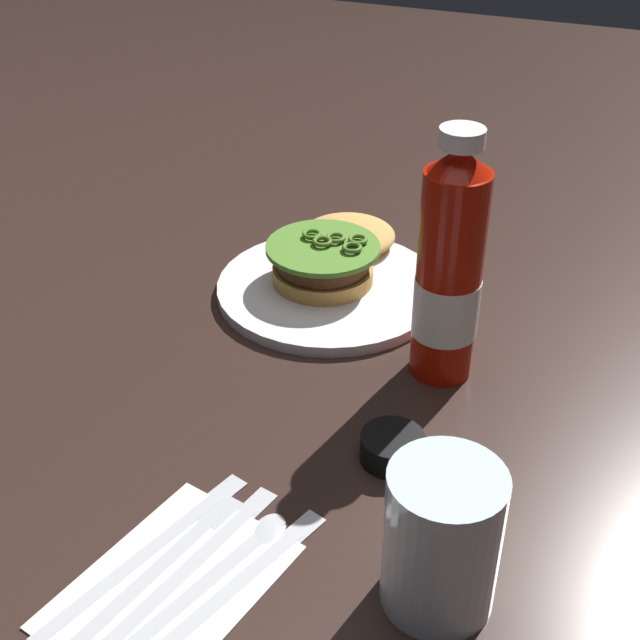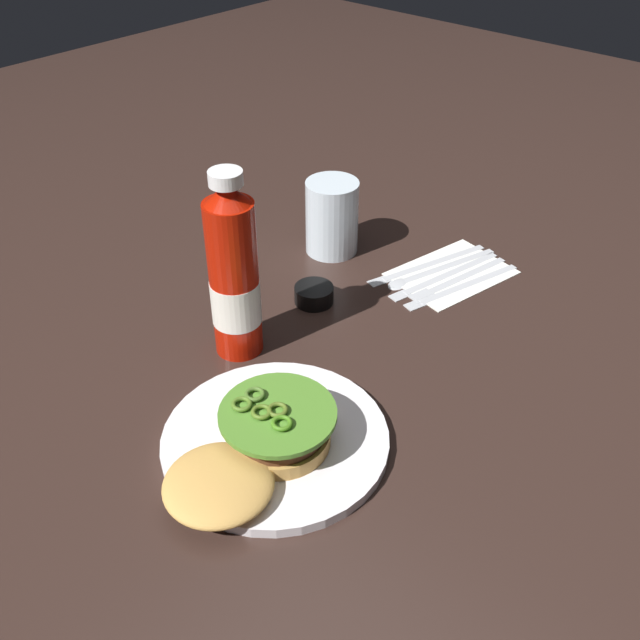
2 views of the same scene
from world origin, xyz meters
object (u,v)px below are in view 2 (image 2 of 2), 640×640
at_px(water_glass, 332,217).
at_px(steak_knife, 456,287).
at_px(burger_sandwich, 257,447).
at_px(napkin, 452,273).
at_px(ketchup_bottle, 234,278).
at_px(dinner_plate, 277,441).
at_px(butter_knife, 439,277).
at_px(table_knife, 421,265).
at_px(condiment_cup, 314,294).
at_px(spoon_utensil, 427,271).
at_px(fork_utensil, 452,280).

bearing_deg(water_glass, steak_knife, 99.49).
distance_m(burger_sandwich, water_glass, 0.47).
bearing_deg(napkin, ketchup_bottle, -17.90).
distance_m(dinner_plate, butter_knife, 0.41).
bearing_deg(butter_knife, ketchup_bottle, -18.33).
distance_m(dinner_plate, table_knife, 0.43).
xyz_separation_m(dinner_plate, condiment_cup, (-0.24, -0.16, 0.01)).
distance_m(table_knife, butter_knife, 0.04).
bearing_deg(table_knife, napkin, 111.98).
bearing_deg(ketchup_bottle, dinner_plate, 60.08).
bearing_deg(spoon_utensil, table_knife, -112.58).
distance_m(dinner_plate, water_glass, 0.44).
xyz_separation_m(burger_sandwich, fork_utensil, (-0.45, -0.05, -0.03)).
distance_m(ketchup_bottle, steak_knife, 0.35).
height_order(table_knife, spoon_utensil, same).
bearing_deg(butter_knife, dinner_plate, 8.03).
xyz_separation_m(water_glass, fork_utensil, (-0.05, 0.20, -0.05)).
relative_size(burger_sandwich, butter_knife, 1.02).
relative_size(condiment_cup, table_knife, 0.27).
relative_size(dinner_plate, butter_knife, 1.22).
bearing_deg(condiment_cup, butter_knife, 149.15).
distance_m(water_glass, fork_utensil, 0.21).
bearing_deg(dinner_plate, spoon_utensil, -169.04).
bearing_deg(spoon_utensil, fork_utensil, 94.24).
bearing_deg(condiment_cup, burger_sandwich, 31.26).
distance_m(napkin, steak_knife, 0.04).
bearing_deg(napkin, dinner_plate, 6.79).
relative_size(condiment_cup, steak_knife, 0.28).
bearing_deg(burger_sandwich, dinner_plate, -167.58).
relative_size(ketchup_bottle, table_knife, 1.20).
xyz_separation_m(table_knife, butter_knife, (0.01, 0.04, 0.00)).
distance_m(burger_sandwich, condiment_cup, 0.32).
bearing_deg(butter_knife, fork_utensil, 100.79).
relative_size(dinner_plate, table_knife, 1.22).
bearing_deg(condiment_cup, napkin, 151.30).
bearing_deg(table_knife, dinner_plate, 13.08).
relative_size(condiment_cup, spoon_utensil, 0.29).
relative_size(dinner_plate, spoon_utensil, 1.30).
height_order(ketchup_bottle, water_glass, ketchup_bottle).
height_order(ketchup_bottle, steak_knife, ketchup_bottle).
relative_size(napkin, table_knife, 0.83).
distance_m(water_glass, table_knife, 0.16).
distance_m(water_glass, condiment_cup, 0.16).
relative_size(table_knife, steak_knife, 1.03).
height_order(burger_sandwich, ketchup_bottle, ketchup_bottle).
bearing_deg(steak_knife, fork_utensil, -125.83).
bearing_deg(table_knife, ketchup_bottle, -11.41).
bearing_deg(condiment_cup, dinner_plate, 33.79).
xyz_separation_m(burger_sandwich, spoon_utensil, (-0.45, -0.09, -0.03)).
xyz_separation_m(ketchup_bottle, fork_utensil, (-0.32, 0.12, -0.11)).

